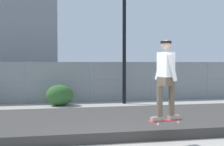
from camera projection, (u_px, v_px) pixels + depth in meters
name	position (u px, v px, depth m)	size (l,w,h in m)	color
gravel_berm	(116.00, 121.00, 8.90)	(15.58, 3.99, 0.25)	#3D3A38
skateboard	(165.00, 121.00, 6.66)	(0.82, 0.37, 0.07)	#B22D2D
skater	(166.00, 75.00, 6.63)	(0.72, 0.62, 1.74)	gray
chain_fence	(91.00, 82.00, 14.16)	(17.72, 0.06, 1.85)	gray
parked_car_near	(37.00, 81.00, 15.91)	(4.49, 2.12, 1.66)	#474C54
shrub_center	(60.00, 95.00, 12.92)	(1.15, 0.94, 0.89)	#2D5B28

